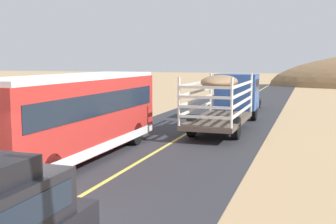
# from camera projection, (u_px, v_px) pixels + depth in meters

# --- Properties ---
(livestock_truck) EXTENTS (2.53, 9.70, 3.02)m
(livestock_truck) POSITION_uv_depth(u_px,v_px,m) (231.00, 95.00, 24.26)
(livestock_truck) COLOR #3359A5
(livestock_truck) RESTS_ON road_surface
(bus) EXTENTS (2.54, 10.00, 3.21)m
(bus) POSITION_uv_depth(u_px,v_px,m) (74.00, 114.00, 15.68)
(bus) COLOR red
(bus) RESTS_ON road_surface
(car_far) EXTENTS (1.80, 4.40, 1.46)m
(car_far) POSITION_uv_depth(u_px,v_px,m) (246.00, 101.00, 32.12)
(car_far) COLOR black
(car_far) RESTS_ON road_surface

